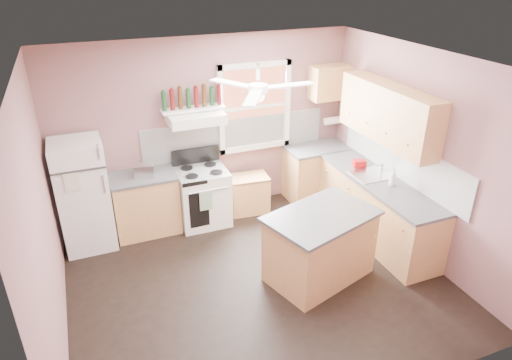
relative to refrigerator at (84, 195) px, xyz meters
name	(u,v)px	position (x,y,z in m)	size (l,w,h in m)	color
floor	(258,280)	(1.86, -1.63, -0.78)	(4.50, 4.50, 0.00)	black
ceiling	(258,64)	(1.86, -1.63, 1.92)	(4.50, 4.50, 0.00)	white
wall_back	(207,128)	(1.86, 0.40, 0.57)	(4.50, 0.05, 2.70)	#7F5555
wall_right	(420,155)	(4.14, -1.63, 0.57)	(0.05, 4.00, 2.70)	#7F5555
wall_left	(39,224)	(-0.41, -1.63, 0.57)	(0.05, 4.00, 2.70)	#7F5555
backsplash_back	(236,136)	(2.31, 0.36, 0.40)	(2.90, 0.03, 0.55)	white
backsplash_right	(401,159)	(4.10, -1.33, 0.40)	(0.03, 2.60, 0.55)	white
window_view	(254,107)	(2.61, 0.35, 0.82)	(1.00, 0.02, 1.20)	brown
window_frame	(255,107)	(2.61, 0.33, 0.82)	(1.16, 0.07, 1.36)	white
refrigerator	(84,195)	(0.00, 0.00, 0.00)	(0.66, 0.64, 1.55)	white
base_cabinet_left	(146,204)	(0.80, 0.07, -0.35)	(0.90, 0.60, 0.86)	#B57E4B
counter_left	(142,176)	(0.80, 0.07, 0.10)	(0.92, 0.62, 0.04)	#48484B
toaster	(144,171)	(0.83, 0.01, 0.21)	(0.28, 0.16, 0.18)	silver
stove	(203,197)	(1.64, -0.01, -0.35)	(0.73, 0.64, 0.86)	white
range_hood	(196,118)	(1.63, 0.12, 0.84)	(0.78, 0.50, 0.14)	white
bottle_shelf	(193,109)	(1.63, 0.24, 0.94)	(0.90, 0.26, 0.03)	white
cart	(249,194)	(2.39, 0.04, -0.48)	(0.60, 0.40, 0.60)	#B57E4B
base_cabinet_corner	(317,173)	(3.61, 0.07, -0.35)	(1.00, 0.60, 0.86)	#B57E4B
base_cabinet_right	(377,210)	(3.81, -1.33, -0.35)	(0.60, 2.20, 0.86)	#B57E4B
counter_corner	(318,148)	(3.61, 0.07, 0.10)	(1.02, 0.62, 0.04)	#48484B
counter_right	(380,182)	(3.80, -1.33, 0.10)	(0.62, 2.22, 0.04)	#48484B
sink	(372,175)	(3.80, -1.13, 0.12)	(0.55, 0.45, 0.03)	silver
faucet	(382,168)	(3.96, -1.13, 0.19)	(0.03, 0.03, 0.14)	silver
upper_cabinet_right	(388,114)	(3.94, -1.13, 1.00)	(0.33, 1.80, 0.76)	#B57E4B
upper_cabinet_corner	(329,82)	(3.81, 0.20, 1.12)	(0.60, 0.33, 0.52)	#B57E4B
paper_towel	(332,121)	(3.93, 0.23, 0.47)	(0.12, 0.12, 0.26)	white
island	(320,247)	(2.61, -1.83, -0.35)	(1.23, 0.78, 0.86)	#B57E4B
island_top	(322,216)	(2.61, -1.83, 0.10)	(1.31, 0.85, 0.04)	#48484B
ceiling_fan_hub	(258,89)	(1.86, -1.63, 1.67)	(0.20, 0.20, 0.08)	white
soap_bottle	(393,177)	(3.85, -1.51, 0.25)	(0.09, 0.10, 0.25)	silver
red_caddy	(359,163)	(3.79, -0.82, 0.17)	(0.18, 0.12, 0.10)	#A40E10
wine_bottles	(192,98)	(1.63, 0.24, 1.10)	(0.86, 0.06, 0.31)	#143819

